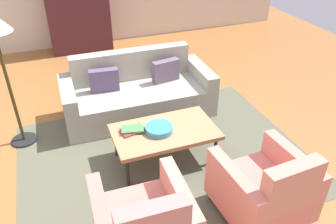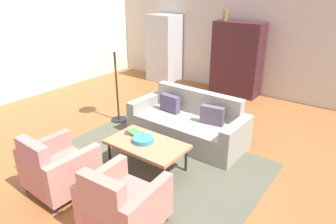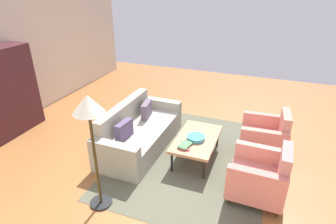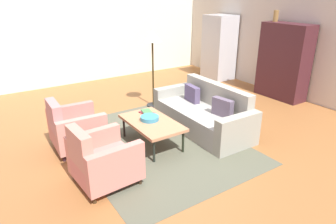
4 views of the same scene
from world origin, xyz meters
The scene contains 14 objects.
ground_plane centered at (0.00, 0.00, 0.00)m, with size 10.62×10.62×0.00m, color #955C30.
wall_back centered at (0.00, 3.81, 1.40)m, with size 8.85×0.12×2.80m, color beige.
wall_left centered at (-4.43, 0.00, 1.40)m, with size 0.12×7.61×2.80m, color silver.
area_rug centered at (0.05, -0.44, 0.00)m, with size 3.40×2.60×0.01m, color #545543.
couch centered at (0.05, 0.69, 0.29)m, with size 2.11×0.93×0.86m.
coffee_table centered at (0.05, -0.49, 0.40)m, with size 1.20×0.70×0.43m.
armchair_left centered at (-0.55, -1.66, 0.34)m, with size 0.83×0.83×0.88m.
armchair_right centered at (0.66, -1.66, 0.34)m, with size 0.85×0.85×0.88m.
fruit_bowl centered at (-0.02, -0.49, 0.47)m, with size 0.32×0.32×0.07m, color teal.
book_stack centered at (-0.30, -0.38, 0.46)m, with size 0.31×0.23×0.05m.
cabinet centered at (-0.35, 3.46, 0.90)m, with size 1.20×0.51×1.80m.
vase_tall centered at (-0.75, 3.46, 1.93)m, with size 0.12×0.12×0.26m, color olive.
refrigerator centered at (-2.54, 3.36, 0.93)m, with size 0.80×0.73×1.85m.
floor_lamp centered at (-1.56, 0.50, 1.44)m, with size 0.40×0.40×1.72m.
Camera 4 is at (4.13, -2.85, 2.51)m, focal length 32.25 mm.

